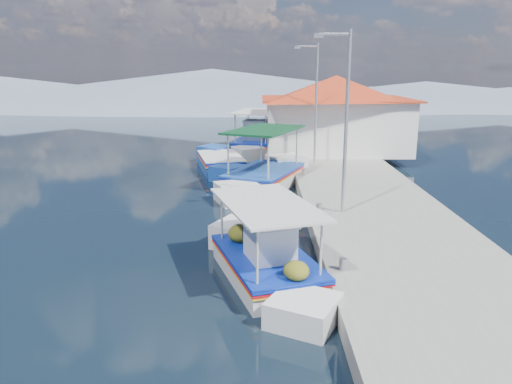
{
  "coord_description": "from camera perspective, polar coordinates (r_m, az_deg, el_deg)",
  "views": [
    {
      "loc": [
        1.76,
        -14.18,
        5.3
      ],
      "look_at": [
        1.63,
        1.59,
        1.3
      ],
      "focal_mm": 34.35,
      "sensor_mm": 36.0,
      "label": 1
    }
  ],
  "objects": [
    {
      "name": "lamp_post_far",
      "position": [
        25.37,
        6.81,
        10.86
      ],
      "size": [
        1.21,
        0.14,
        6.0
      ],
      "color": "#A5A8AD",
      "rests_on": "quay"
    },
    {
      "name": "caique_blue_hull",
      "position": [
        26.2,
        -4.09,
        3.26
      ],
      "size": [
        3.06,
        6.72,
        1.23
      ],
      "rotation": [
        0.0,
        0.0,
        -0.23
      ],
      "color": "#1C4CAA",
      "rests_on": "ground"
    },
    {
      "name": "harbor_building",
      "position": [
        29.63,
        9.2,
        9.16
      ],
      "size": [
        10.49,
        10.49,
        4.4
      ],
      "color": "silver",
      "rests_on": "quay"
    },
    {
      "name": "caique_green_canopy",
      "position": [
        22.39,
        0.87,
        1.7
      ],
      "size": [
        4.33,
        7.32,
        2.97
      ],
      "rotation": [
        0.0,
        0.0,
        0.4
      ],
      "color": "white",
      "rests_on": "ground"
    },
    {
      "name": "ground",
      "position": [
        15.24,
        -6.22,
        -6.21
      ],
      "size": [
        160.0,
        160.0,
        0.0
      ],
      "primitive_type": "plane",
      "color": "black",
      "rests_on": "ground"
    },
    {
      "name": "bollards",
      "position": [
        20.09,
        6.29,
        0.76
      ],
      "size": [
        0.2,
        17.2,
        0.3
      ],
      "color": "#A5A8AD",
      "rests_on": "quay"
    },
    {
      "name": "mountain_ridge",
      "position": [
        70.42,
        4.46,
        11.54
      ],
      "size": [
        171.4,
        96.0,
        5.5
      ],
      "color": "gray",
      "rests_on": "ground"
    },
    {
      "name": "lamp_post_near",
      "position": [
        16.48,
        10.2,
        8.96
      ],
      "size": [
        1.21,
        0.14,
        6.0
      ],
      "color": "#A5A8AD",
      "rests_on": "quay"
    },
    {
      "name": "caique_far",
      "position": [
        32.08,
        0.02,
        5.7
      ],
      "size": [
        3.46,
        8.21,
        2.93
      ],
      "rotation": [
        0.0,
        0.0,
        0.19
      ],
      "color": "white",
      "rests_on": "ground"
    },
    {
      "name": "main_caique",
      "position": [
        12.81,
        1.31,
        -8.11
      ],
      "size": [
        3.39,
        6.52,
        2.26
      ],
      "rotation": [
        0.0,
        0.0,
        -0.32
      ],
      "color": "white",
      "rests_on": "ground"
    },
    {
      "name": "quay",
      "position": [
        21.21,
        11.71,
        0.15
      ],
      "size": [
        5.0,
        44.0,
        0.5
      ],
      "primitive_type": "cube",
      "color": "gray",
      "rests_on": "ground"
    }
  ]
}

